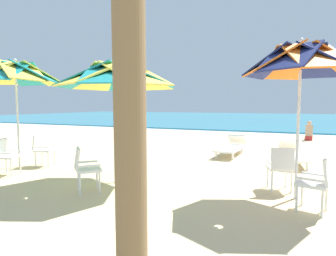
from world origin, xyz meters
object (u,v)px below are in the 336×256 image
Objects in this scene: plastic_chair_4 at (42,148)px; beachgoer_seated at (309,134)px; beach_umbrella_2 at (16,74)px; plastic_chair_3 at (5,154)px; sun_lounger_1 at (293,154)px; plastic_chair_0 at (317,181)px; plastic_chair_1 at (280,166)px; beach_umbrella_0 at (301,62)px; plastic_chair_2 at (85,167)px; beach_umbrella_1 at (118,77)px; sun_lounger_2 at (231,146)px.

beachgoer_seated reaches higher than plastic_chair_4.
beach_umbrella_2 is 3.30× the size of plastic_chair_3.
plastic_chair_4 is 6.94m from sun_lounger_1.
sun_lounger_1 is at bearing 94.24° from plastic_chair_0.
beach_umbrella_2 is 2.14m from plastic_chair_3.
plastic_chair_4 is at bearing -178.40° from plastic_chair_1.
beachgoer_seated is at bearing 85.14° from beach_umbrella_0.
beachgoer_seated is (4.46, 10.50, -0.20)m from plastic_chair_2.
beach_umbrella_1 is 4.94m from sun_lounger_2.
plastic_chair_4 is 5.77m from sun_lounger_2.
plastic_chair_0 is at bearing 2.54° from plastic_chair_3.
plastic_chair_3 is 6.52m from sun_lounger_2.
beachgoer_seated is (7.50, 9.46, -2.17)m from beach_umbrella_2.
beach_umbrella_2 is at bearing -178.71° from beach_umbrella_0.
beach_umbrella_0 is 6.53m from plastic_chair_4.
beach_umbrella_1 is at bearing -2.71° from beach_umbrella_2.
plastic_chair_2 is 11.41m from beachgoer_seated.
plastic_chair_3 is at bearing 172.74° from plastic_chair_2.
plastic_chair_1 is 0.30× the size of beach_umbrella_2.
plastic_chair_1 is at bearing -96.74° from beachgoer_seated.
plastic_chair_1 is 1.00× the size of plastic_chair_2.
beachgoer_seated is (2.64, 5.39, 0.01)m from sun_lounger_2.
beach_umbrella_2 reaches higher than plastic_chair_1.
sun_lounger_1 is (3.66, 4.41, -0.22)m from plastic_chair_2.
plastic_chair_3 and plastic_chair_4 have the same top height.
plastic_chair_3 is at bearing -168.63° from beach_umbrella_1.
plastic_chair_1 is 9.01m from beachgoer_seated.
plastic_chair_3 is at bearing -147.02° from sun_lounger_1.
beach_umbrella_0 reaches higher than plastic_chair_1.
beachgoer_seated is at bearing 55.20° from plastic_chair_3.
plastic_chair_0 is 3.80m from sun_lounger_1.
sun_lounger_2 is (4.43, 4.78, -0.22)m from plastic_chair_3.
beach_umbrella_1 is 3.03× the size of plastic_chair_2.
plastic_chair_4 is at bearing 178.25° from beach_umbrella_0.
plastic_chair_4 is 0.40× the size of sun_lounger_2.
plastic_chair_1 and plastic_chair_4 have the same top height.
beach_umbrella_1 reaches higher than plastic_chair_2.
beach_umbrella_1 reaches higher than plastic_chair_3.
plastic_chair_2 is (-3.66, -1.20, -1.90)m from beach_umbrella_0.
sun_lounger_1 is 6.15m from beachgoer_seated.
sun_lounger_1 is (3.49, 3.51, -1.97)m from beach_umbrella_1.
sun_lounger_2 is at bearing 70.41° from plastic_chair_2.
plastic_chair_2 is at bearing -129.73° from sun_lounger_1.
beachgoer_seated is (1.06, 8.95, -0.20)m from plastic_chair_1.
sun_lounger_1 is (6.28, 4.07, -0.22)m from plastic_chair_3.
sun_lounger_1 is (-0.00, 3.21, -2.11)m from beach_umbrella_0.
beach_umbrella_2 reaches higher than plastic_chair_0.
plastic_chair_3 is (0.43, -0.71, -1.97)m from beach_umbrella_2.
sun_lounger_1 is at bearing -21.01° from sun_lounger_2.
plastic_chair_2 is at bearing -155.40° from plastic_chair_1.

